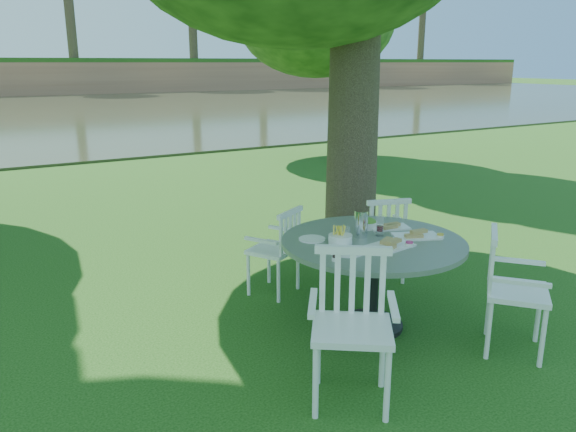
% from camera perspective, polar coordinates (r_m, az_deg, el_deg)
% --- Properties ---
extents(ground, '(140.00, 140.00, 0.00)m').
position_cam_1_polar(ground, '(5.24, 1.13, -9.51)').
color(ground, '#123C0C').
rests_on(ground, ground).
extents(table, '(1.52, 1.52, 0.79)m').
position_cam_1_polar(table, '(4.73, 8.60, -3.96)').
color(table, black).
rests_on(table, ground).
extents(chair_ne, '(0.57, 0.55, 0.90)m').
position_cam_1_polar(chair_ne, '(5.77, 9.67, -1.72)').
color(chair_ne, white).
rests_on(chair_ne, ground).
extents(chair_nw, '(0.58, 0.57, 0.86)m').
position_cam_1_polar(chair_nw, '(5.40, -0.73, -2.96)').
color(chair_nw, white).
rests_on(chair_nw, ground).
extents(chair_sw, '(0.70, 0.69, 1.02)m').
position_cam_1_polar(chair_sw, '(3.79, 6.51, -9.75)').
color(chair_sw, white).
rests_on(chair_sw, ground).
extents(chair_se, '(0.66, 0.66, 0.96)m').
position_cam_1_polar(chair_se, '(4.68, 21.21, -6.26)').
color(chair_se, white).
rests_on(chair_se, ground).
extents(tableware, '(1.17, 0.75, 0.23)m').
position_cam_1_polar(tableware, '(4.69, 7.94, -1.81)').
color(tableware, white).
rests_on(tableware, table).
extents(river, '(100.00, 28.00, 0.12)m').
position_cam_1_polar(river, '(27.24, -25.68, 9.22)').
color(river, '#303620').
rests_on(river, ground).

